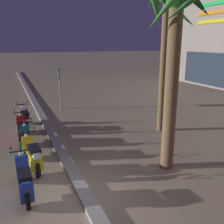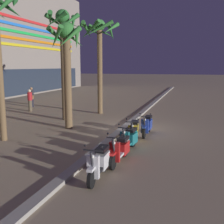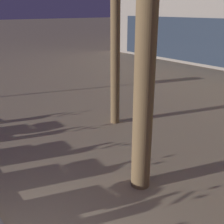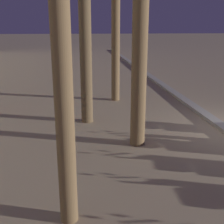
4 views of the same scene
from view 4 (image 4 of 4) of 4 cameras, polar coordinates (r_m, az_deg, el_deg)
The scene contains 0 objects.
Camera 4 is at (-7.82, 4.72, 3.10)m, focal length 46.99 mm.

